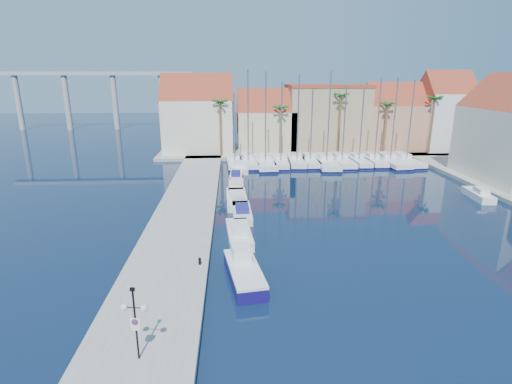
% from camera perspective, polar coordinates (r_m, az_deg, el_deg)
% --- Properties ---
extents(ground, '(260.00, 260.00, 0.00)m').
position_cam_1_polar(ground, '(28.49, 5.42, -12.30)').
color(ground, black).
rests_on(ground, ground).
extents(quay_west, '(6.00, 77.00, 0.50)m').
position_cam_1_polar(quay_west, '(40.75, -10.14, -3.07)').
color(quay_west, gray).
rests_on(quay_west, ground).
extents(shore_north, '(54.00, 16.00, 0.50)m').
position_cam_1_polar(shore_north, '(75.23, 7.47, 5.99)').
color(shore_north, gray).
rests_on(shore_north, ground).
extents(lamp_post, '(1.29, 0.48, 3.83)m').
position_cam_1_polar(lamp_post, '(20.19, -16.96, -16.17)').
color(lamp_post, black).
rests_on(lamp_post, quay_west).
extents(bollard, '(0.20, 0.20, 0.51)m').
position_cam_1_polar(bollard, '(29.44, -8.05, -9.76)').
color(bollard, black).
rests_on(bollard, quay_west).
extents(fishing_boat, '(2.90, 6.26, 2.11)m').
position_cam_1_polar(fishing_boat, '(27.99, -1.75, -11.17)').
color(fishing_boat, '#150E57').
rests_on(fishing_boat, ground).
extents(motorboat_west_0, '(2.39, 6.21, 1.40)m').
position_cam_1_polar(motorboat_west_0, '(34.60, -2.41, -5.94)').
color(motorboat_west_0, white).
rests_on(motorboat_west_0, ground).
extents(motorboat_west_1, '(1.96, 5.65, 1.40)m').
position_cam_1_polar(motorboat_west_1, '(39.80, -2.02, -2.90)').
color(motorboat_west_1, white).
rests_on(motorboat_west_1, ground).
extents(motorboat_west_2, '(2.38, 6.87, 1.40)m').
position_cam_1_polar(motorboat_west_2, '(44.14, -2.78, -0.94)').
color(motorboat_west_2, white).
rests_on(motorboat_west_2, ground).
extents(motorboat_west_3, '(1.91, 5.59, 1.40)m').
position_cam_1_polar(motorboat_west_3, '(49.05, -2.86, 0.83)').
color(motorboat_west_3, white).
rests_on(motorboat_west_3, ground).
extents(motorboat_west_4, '(1.91, 5.12, 1.40)m').
position_cam_1_polar(motorboat_west_4, '(53.57, -2.88, 2.17)').
color(motorboat_west_4, white).
rests_on(motorboat_west_4, ground).
extents(motorboat_west_5, '(2.57, 6.92, 1.40)m').
position_cam_1_polar(motorboat_west_5, '(59.50, -2.48, 3.62)').
color(motorboat_west_5, white).
rests_on(motorboat_west_5, ground).
extents(motorboat_west_6, '(2.10, 6.43, 1.40)m').
position_cam_1_polar(motorboat_west_6, '(63.51, -3.01, 4.43)').
color(motorboat_west_6, white).
rests_on(motorboat_west_6, ground).
extents(motorboat_east_1, '(2.05, 5.14, 1.40)m').
position_cam_1_polar(motorboat_east_1, '(52.31, 29.21, -0.29)').
color(motorboat_east_1, white).
rests_on(motorboat_east_1, ground).
extents(sailboat_0, '(2.70, 8.83, 11.14)m').
position_cam_1_polar(sailboat_0, '(62.41, -3.07, 4.29)').
color(sailboat_0, white).
rests_on(sailboat_0, ground).
extents(sailboat_1, '(3.22, 9.41, 14.43)m').
position_cam_1_polar(sailboat_1, '(62.74, -1.17, 4.41)').
color(sailboat_1, white).
rests_on(sailboat_1, ground).
extents(sailboat_2, '(3.10, 10.65, 14.16)m').
position_cam_1_polar(sailboat_2, '(62.24, 1.28, 4.28)').
color(sailboat_2, white).
rests_on(sailboat_2, ground).
extents(sailboat_3, '(2.75, 8.51, 12.67)m').
position_cam_1_polar(sailboat_3, '(62.60, 3.53, 4.35)').
color(sailboat_3, white).
rests_on(sailboat_3, ground).
extents(sailboat_4, '(3.03, 9.27, 13.78)m').
position_cam_1_polar(sailboat_4, '(63.61, 5.81, 4.49)').
color(sailboat_4, white).
rests_on(sailboat_4, ground).
extents(sailboat_5, '(2.44, 8.66, 11.67)m').
position_cam_1_polar(sailboat_5, '(63.80, 7.65, 4.44)').
color(sailboat_5, white).
rests_on(sailboat_5, ground).
extents(sailboat_6, '(3.65, 11.32, 14.19)m').
position_cam_1_polar(sailboat_6, '(63.46, 9.96, 4.27)').
color(sailboat_6, white).
rests_on(sailboat_6, ground).
extents(sailboat_7, '(2.59, 9.72, 12.10)m').
position_cam_1_polar(sailboat_7, '(64.85, 12.06, 4.41)').
color(sailboat_7, white).
rests_on(sailboat_7, ground).
extents(sailboat_8, '(2.22, 8.28, 11.90)m').
position_cam_1_polar(sailboat_8, '(65.44, 14.37, 4.38)').
color(sailboat_8, white).
rests_on(sailboat_8, ground).
extents(sailboat_9, '(2.51, 8.49, 13.13)m').
position_cam_1_polar(sailboat_9, '(66.43, 16.44, 4.41)').
color(sailboat_9, white).
rests_on(sailboat_9, ground).
extents(sailboat_10, '(3.67, 10.80, 13.37)m').
position_cam_1_polar(sailboat_10, '(66.86, 18.39, 4.28)').
color(sailboat_10, white).
rests_on(sailboat_10, ground).
extents(sailboat_11, '(3.17, 9.68, 12.98)m').
position_cam_1_polar(sailboat_11, '(67.97, 20.47, 4.28)').
color(sailboat_11, white).
rests_on(sailboat_11, ground).
extents(building_0, '(12.30, 9.00, 13.50)m').
position_cam_1_polar(building_0, '(72.27, -8.24, 10.57)').
color(building_0, beige).
rests_on(building_0, shore_north).
extents(building_1, '(10.30, 8.00, 11.00)m').
position_cam_1_polar(building_1, '(72.42, 1.45, 9.76)').
color(building_1, '#C7B38C').
rests_on(building_1, shore_north).
extents(building_2, '(14.20, 10.20, 11.50)m').
position_cam_1_polar(building_2, '(75.03, 9.93, 10.50)').
color(building_2, '#9F8A61').
rests_on(building_2, shore_north).
extents(building_3, '(10.30, 8.00, 12.00)m').
position_cam_1_polar(building_3, '(77.75, 18.85, 9.78)').
color(building_3, '#BB755E').
rests_on(building_3, shore_north).
extents(building_4, '(8.30, 8.00, 14.00)m').
position_cam_1_polar(building_4, '(80.57, 25.22, 10.11)').
color(building_4, silver).
rests_on(building_4, shore_north).
extents(palm_0, '(2.60, 2.60, 10.15)m').
position_cam_1_polar(palm_0, '(66.86, -5.17, 12.41)').
color(palm_0, brown).
rests_on(palm_0, shore_north).
extents(palm_1, '(2.60, 2.60, 9.15)m').
position_cam_1_polar(palm_1, '(67.39, 3.56, 11.67)').
color(palm_1, brown).
rests_on(palm_1, shore_north).
extents(palm_2, '(2.60, 2.60, 11.15)m').
position_cam_1_polar(palm_2, '(69.19, 12.06, 13.04)').
color(palm_2, brown).
rests_on(palm_2, shore_north).
extents(palm_3, '(2.60, 2.60, 9.65)m').
position_cam_1_polar(palm_3, '(71.78, 18.29, 11.56)').
color(palm_3, brown).
rests_on(palm_3, shore_north).
extents(palm_4, '(2.60, 2.60, 10.65)m').
position_cam_1_polar(palm_4, '(75.01, 24.17, 11.87)').
color(palm_4, brown).
rests_on(palm_4, shore_north).
extents(viaduct, '(48.00, 2.20, 14.45)m').
position_cam_1_polar(viaduct, '(112.31, -22.22, 13.49)').
color(viaduct, '#9E9E99').
rests_on(viaduct, ground).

